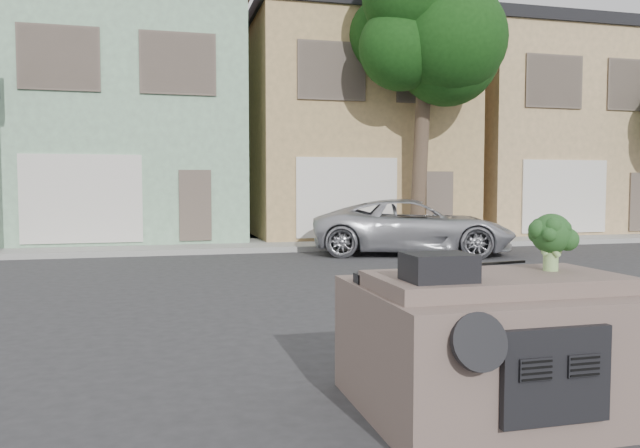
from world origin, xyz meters
name	(u,v)px	position (x,y,z in m)	size (l,w,h in m)	color
ground_plane	(365,327)	(0.00, 0.00, 0.00)	(120.00, 120.00, 0.00)	#303033
sidewalk	(250,245)	(0.00, 10.50, 0.07)	(40.00, 3.00, 0.15)	gray
townhouse_mint	(128,127)	(-3.50, 14.50, 3.77)	(7.20, 8.20, 7.55)	#87B18F
townhouse_tan	(343,132)	(4.00, 14.50, 3.77)	(7.20, 8.20, 7.55)	tan
townhouse_beige	(525,136)	(11.50, 14.50, 3.77)	(7.20, 8.20, 7.55)	tan
silver_pickup	(413,254)	(3.94, 7.79, 0.00)	(2.41, 5.22, 1.45)	#B3B4BB
tree_near	(420,103)	(5.00, 9.80, 4.25)	(4.40, 4.00, 8.50)	#13390F
car_dashboard	(485,341)	(0.00, -3.00, 0.56)	(2.00, 1.80, 1.12)	brown
instrument_hump	(439,267)	(-0.58, -3.35, 1.22)	(0.48, 0.38, 0.20)	black
wiper_arm	(493,263)	(0.28, -2.62, 1.13)	(0.70, 0.03, 0.02)	black
broccoli	(551,242)	(0.53, -3.08, 1.36)	(0.39, 0.39, 0.47)	#1A3B18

